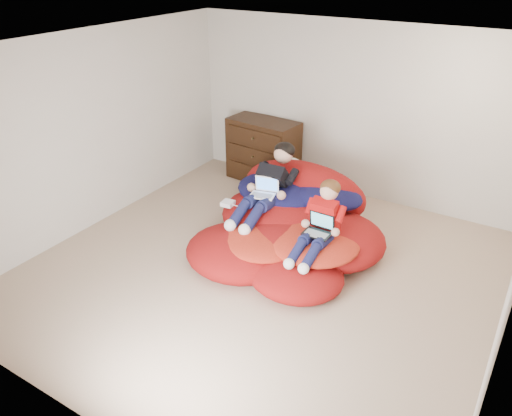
{
  "coord_description": "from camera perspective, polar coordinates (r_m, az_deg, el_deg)",
  "views": [
    {
      "loc": [
        2.46,
        -4.12,
        3.35
      ],
      "look_at": [
        -0.17,
        0.16,
        0.7
      ],
      "focal_mm": 35.0,
      "sensor_mm": 36.0,
      "label": 1
    }
  ],
  "objects": [
    {
      "name": "room_shell",
      "position": [
        5.73,
        0.62,
        -5.33
      ],
      "size": [
        5.1,
        5.1,
        2.77
      ],
      "color": "tan",
      "rests_on": "ground"
    },
    {
      "name": "older_boy",
      "position": [
        6.32,
        1.61,
        2.95
      ],
      "size": [
        0.38,
        1.33,
        0.78
      ],
      "color": "black",
      "rests_on": "beanbag_pile"
    },
    {
      "name": "beanbag_pile",
      "position": [
        6.26,
        4.02,
        -1.86
      ],
      "size": [
        2.27,
        2.4,
        0.87
      ],
      "color": "maroon",
      "rests_on": "ground"
    },
    {
      "name": "younger_boy",
      "position": [
        5.58,
        7.39,
        -1.39
      ],
      "size": [
        0.31,
        0.95,
        0.75
      ],
      "color": "red",
      "rests_on": "beanbag_pile"
    },
    {
      "name": "laptop_black",
      "position": [
        5.61,
        7.24,
        -2.26
      ],
      "size": [
        0.3,
        0.25,
        0.22
      ],
      "color": "black",
      "rests_on": "younger_boy"
    },
    {
      "name": "power_adapter",
      "position": [
        6.41,
        -3.23,
        0.54
      ],
      "size": [
        0.16,
        0.16,
        0.06
      ],
      "primitive_type": "cube",
      "rotation": [
        0.0,
        0.0,
        0.09
      ],
      "color": "white",
      "rests_on": "beanbag_pile"
    },
    {
      "name": "dresser",
      "position": [
        7.9,
        0.81,
        6.57
      ],
      "size": [
        1.14,
        0.67,
        0.98
      ],
      "color": "black",
      "rests_on": "ground"
    },
    {
      "name": "cream_pillow",
      "position": [
        6.95,
        4.03,
        4.6
      ],
      "size": [
        0.45,
        0.29,
        0.29
      ],
      "primitive_type": "ellipsoid",
      "color": "silver",
      "rests_on": "beanbag_pile"
    },
    {
      "name": "laptop_white",
      "position": [
        6.23,
        0.97,
        2.03
      ],
      "size": [
        0.34,
        0.31,
        0.23
      ],
      "color": "white",
      "rests_on": "older_boy"
    }
  ]
}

